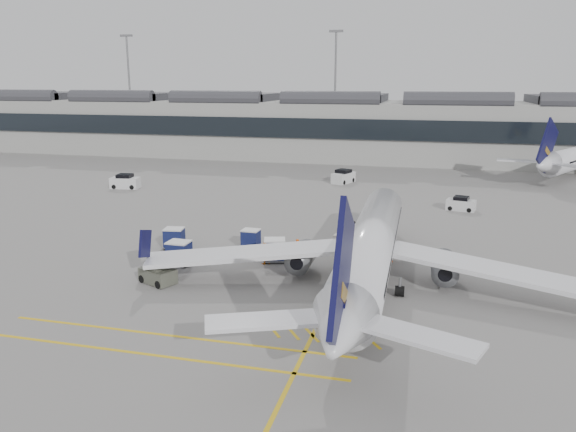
% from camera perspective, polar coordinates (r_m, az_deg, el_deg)
% --- Properties ---
extents(ground, '(220.00, 220.00, 0.00)m').
position_cam_1_polar(ground, '(44.26, -8.17, -6.26)').
color(ground, gray).
rests_on(ground, ground).
extents(terminal, '(200.00, 20.45, 12.40)m').
position_cam_1_polar(terminal, '(111.81, 6.06, 9.02)').
color(terminal, '#9E9E99').
rests_on(terminal, ground).
extents(light_masts, '(113.00, 0.60, 25.45)m').
position_cam_1_polar(light_masts, '(125.63, 6.37, 13.33)').
color(light_masts, slate).
rests_on(light_masts, ground).
extents(apron_markings, '(0.25, 60.00, 0.01)m').
position_cam_1_polar(apron_markings, '(50.98, 6.69, -3.51)').
color(apron_markings, gold).
rests_on(apron_markings, ground).
extents(airliner_main, '(33.95, 37.10, 9.86)m').
position_cam_1_polar(airliner_main, '(41.87, 8.33, -3.24)').
color(airliner_main, silver).
rests_on(airliner_main, ground).
extents(belt_loader, '(5.28, 2.55, 2.09)m').
position_cam_1_polar(belt_loader, '(52.98, 6.88, -2.18)').
color(belt_loader, beige).
rests_on(belt_loader, ground).
extents(baggage_cart_a, '(1.72, 1.44, 1.74)m').
position_cam_1_polar(baggage_cart_a, '(51.29, -3.80, -2.26)').
color(baggage_cart_a, gray).
rests_on(baggage_cart_a, ground).
extents(baggage_cart_b, '(2.22, 2.00, 1.97)m').
position_cam_1_polar(baggage_cart_b, '(47.39, -1.36, -3.42)').
color(baggage_cart_b, gray).
rests_on(baggage_cart_b, ground).
extents(baggage_cart_c, '(2.01, 1.74, 1.92)m').
position_cam_1_polar(baggage_cart_c, '(52.01, -11.48, -2.18)').
color(baggage_cart_c, gray).
rests_on(baggage_cart_c, ground).
extents(baggage_cart_d, '(1.97, 1.64, 2.03)m').
position_cam_1_polar(baggage_cart_d, '(47.38, -11.01, -3.65)').
color(baggage_cart_d, gray).
rests_on(baggage_cart_d, ground).
extents(ramp_agent_a, '(0.67, 0.59, 1.55)m').
position_cam_1_polar(ramp_agent_a, '(48.85, 1.00, -3.25)').
color(ramp_agent_a, '#FF5C0D').
rests_on(ramp_agent_a, ground).
extents(ramp_agent_b, '(1.18, 1.13, 1.91)m').
position_cam_1_polar(ramp_agent_b, '(46.85, -2.38, -3.76)').
color(ramp_agent_b, orange).
rests_on(ramp_agent_b, ground).
extents(pushback_tug, '(3.15, 2.62, 1.52)m').
position_cam_1_polar(pushback_tug, '(43.69, -13.08, -5.81)').
color(pushback_tug, '#525447').
rests_on(pushback_tug, ground).
extents(safety_cone_nose, '(0.40, 0.40, 0.55)m').
position_cam_1_polar(safety_cone_nose, '(58.60, 8.04, -1.01)').
color(safety_cone_nose, '#F24C0A').
rests_on(safety_cone_nose, ground).
extents(safety_cone_engine, '(0.36, 0.36, 0.51)m').
position_cam_1_polar(safety_cone_engine, '(48.31, 10.40, -4.31)').
color(safety_cone_engine, '#F24C0A').
rests_on(safety_cone_engine, ground).
extents(service_van_left, '(4.17, 2.46, 2.03)m').
position_cam_1_polar(service_van_left, '(83.11, -16.21, 3.35)').
color(service_van_left, silver).
rests_on(service_van_left, ground).
extents(service_van_mid, '(3.31, 4.39, 2.03)m').
position_cam_1_polar(service_van_mid, '(84.43, 5.64, 3.98)').
color(service_van_mid, silver).
rests_on(service_van_mid, ground).
extents(service_van_right, '(3.54, 2.33, 1.67)m').
position_cam_1_polar(service_van_right, '(69.20, 17.17, 1.16)').
color(service_van_right, silver).
rests_on(service_van_right, ground).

